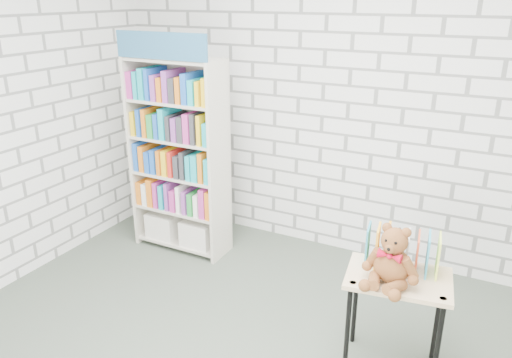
% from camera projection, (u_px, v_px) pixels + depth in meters
% --- Properties ---
extents(room_shell, '(4.52, 4.02, 2.81)m').
position_uv_depth(room_shell, '(231.00, 101.00, 2.48)').
color(room_shell, silver).
rests_on(room_shell, ground).
extents(bookshelf, '(0.89, 0.35, 2.00)m').
position_uv_depth(bookshelf, '(179.00, 155.00, 4.50)').
color(bookshelf, beige).
rests_on(bookshelf, ground).
extents(display_table, '(0.68, 0.52, 0.67)m').
position_uv_depth(display_table, '(397.00, 290.00, 3.06)').
color(display_table, tan).
rests_on(display_table, ground).
extents(table_books, '(0.46, 0.25, 0.26)m').
position_uv_depth(table_books, '(402.00, 250.00, 3.07)').
color(table_books, teal).
rests_on(table_books, display_table).
extents(teddy_bear, '(0.34, 0.32, 0.37)m').
position_uv_depth(teddy_bear, '(391.00, 262.00, 2.91)').
color(teddy_bear, brown).
rests_on(teddy_bear, display_table).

